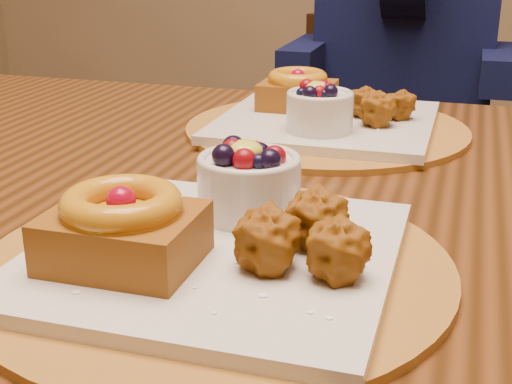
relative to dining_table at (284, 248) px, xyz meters
The scene contains 5 objects.
dining_table is the anchor object (origin of this frame).
place_setting_near 0.24m from the dining_table, 90.76° to the right, with size 0.38×0.38×0.09m.
place_setting_far 0.24m from the dining_table, 90.60° to the left, with size 0.38×0.38×0.08m.
chair_far 0.98m from the dining_table, 95.25° to the left, with size 0.51×0.51×0.82m.
diner 1.02m from the dining_table, 88.42° to the left, with size 0.49×0.48×0.80m.
Camera 1 is at (0.23, -0.81, 1.01)m, focal length 50.00 mm.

